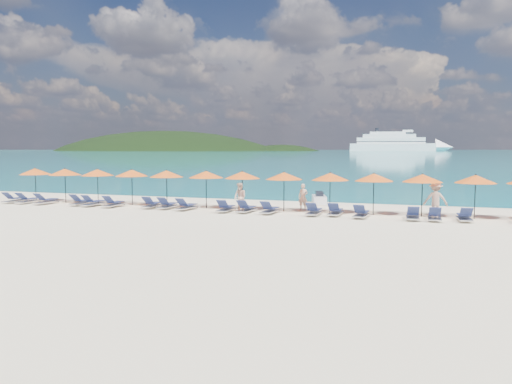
% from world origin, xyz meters
% --- Properties ---
extents(ground, '(1400.00, 1400.00, 0.00)m').
position_xyz_m(ground, '(0.00, 0.00, 0.00)').
color(ground, beige).
extents(sea, '(1600.00, 1300.00, 0.01)m').
position_xyz_m(sea, '(0.00, 660.00, 0.01)').
color(sea, '#1FA9B2').
rests_on(sea, ground).
extents(headland_main, '(374.00, 242.00, 126.50)m').
position_xyz_m(headland_main, '(-300.00, 540.00, -38.00)').
color(headland_main, black).
rests_on(headland_main, ground).
extents(headland_small, '(162.00, 126.00, 85.50)m').
position_xyz_m(headland_small, '(-150.00, 560.00, -35.00)').
color(headland_small, black).
rests_on(headland_small, ground).
extents(cruise_ship, '(119.69, 27.35, 33.03)m').
position_xyz_m(cruise_ship, '(-12.98, 601.62, 8.60)').
color(cruise_ship, white).
rests_on(cruise_ship, ground).
extents(jetski, '(1.37, 2.30, 0.77)m').
position_xyz_m(jetski, '(2.31, 9.07, 0.32)').
color(jetski, silver).
rests_on(jetski, ground).
extents(beachgoer_a, '(0.59, 0.41, 1.53)m').
position_xyz_m(beachgoer_a, '(2.08, 5.39, 0.77)').
color(beachgoer_a, '#D8A58A').
rests_on(beachgoer_a, ground).
extents(beachgoer_b, '(0.92, 0.78, 1.63)m').
position_xyz_m(beachgoer_b, '(-1.15, 3.62, 0.82)').
color(beachgoer_b, '#D8A58A').
rests_on(beachgoer_b, ground).
extents(beachgoer_c, '(1.24, 0.61, 1.88)m').
position_xyz_m(beachgoer_c, '(9.24, 4.47, 0.94)').
color(beachgoer_c, '#D8A58A').
rests_on(beachgoer_c, ground).
extents(umbrella_0, '(2.10, 2.10, 2.28)m').
position_xyz_m(umbrella_0, '(-16.10, 4.51, 2.02)').
color(umbrella_0, black).
rests_on(umbrella_0, ground).
extents(umbrella_1, '(2.10, 2.10, 2.28)m').
position_xyz_m(umbrella_1, '(-13.70, 4.52, 2.02)').
color(umbrella_1, black).
rests_on(umbrella_1, ground).
extents(umbrella_2, '(2.10, 2.10, 2.28)m').
position_xyz_m(umbrella_2, '(-11.24, 4.58, 2.02)').
color(umbrella_2, black).
rests_on(umbrella_2, ground).
extents(umbrella_3, '(2.10, 2.10, 2.28)m').
position_xyz_m(umbrella_3, '(-8.77, 4.67, 2.02)').
color(umbrella_3, black).
rests_on(umbrella_3, ground).
extents(umbrella_4, '(2.10, 2.10, 2.28)m').
position_xyz_m(umbrella_4, '(-6.23, 4.50, 2.02)').
color(umbrella_4, black).
rests_on(umbrella_4, ground).
extents(umbrella_5, '(2.10, 2.10, 2.28)m').
position_xyz_m(umbrella_5, '(-3.62, 4.53, 2.02)').
color(umbrella_5, black).
rests_on(umbrella_5, ground).
extents(umbrella_6, '(2.10, 2.10, 2.28)m').
position_xyz_m(umbrella_6, '(-1.36, 4.59, 2.02)').
color(umbrella_6, black).
rests_on(umbrella_6, ground).
extents(umbrella_7, '(2.10, 2.10, 2.28)m').
position_xyz_m(umbrella_7, '(1.17, 4.48, 2.02)').
color(umbrella_7, black).
rests_on(umbrella_7, ground).
extents(umbrella_8, '(2.10, 2.10, 2.28)m').
position_xyz_m(umbrella_8, '(3.76, 4.61, 2.02)').
color(umbrella_8, black).
rests_on(umbrella_8, ground).
extents(umbrella_9, '(2.10, 2.10, 2.28)m').
position_xyz_m(umbrella_9, '(6.10, 4.65, 2.02)').
color(umbrella_9, black).
rests_on(umbrella_9, ground).
extents(umbrella_10, '(2.10, 2.10, 2.28)m').
position_xyz_m(umbrella_10, '(8.57, 4.68, 2.02)').
color(umbrella_10, black).
rests_on(umbrella_10, ground).
extents(umbrella_11, '(2.10, 2.10, 2.28)m').
position_xyz_m(umbrella_11, '(11.12, 4.73, 2.02)').
color(umbrella_11, black).
rests_on(umbrella_11, ground).
extents(lounger_0, '(0.65, 1.71, 0.66)m').
position_xyz_m(lounger_0, '(-16.73, 3.26, 0.24)').
color(lounger_0, silver).
rests_on(lounger_0, ground).
extents(lounger_1, '(0.63, 1.70, 0.66)m').
position_xyz_m(lounger_1, '(-15.62, 3.22, 0.24)').
color(lounger_1, silver).
rests_on(lounger_1, ground).
extents(lounger_2, '(0.71, 1.73, 0.66)m').
position_xyz_m(lounger_2, '(-14.22, 3.26, 0.24)').
color(lounger_2, silver).
rests_on(lounger_2, ground).
extents(lounger_3, '(0.67, 1.72, 0.66)m').
position_xyz_m(lounger_3, '(-11.66, 3.41, 0.24)').
color(lounger_3, silver).
rests_on(lounger_3, ground).
extents(lounger_4, '(0.73, 1.74, 0.66)m').
position_xyz_m(lounger_4, '(-10.66, 3.26, 0.24)').
color(lounger_4, silver).
rests_on(lounger_4, ground).
extents(lounger_5, '(0.63, 1.70, 0.66)m').
position_xyz_m(lounger_5, '(-9.19, 3.22, 0.24)').
color(lounger_5, silver).
rests_on(lounger_5, ground).
extents(lounger_6, '(0.68, 1.72, 0.66)m').
position_xyz_m(lounger_6, '(-6.70, 3.52, 0.24)').
color(lounger_6, silver).
rests_on(lounger_6, ground).
extents(lounger_7, '(0.67, 1.72, 0.66)m').
position_xyz_m(lounger_7, '(-5.63, 3.47, 0.24)').
color(lounger_7, silver).
rests_on(lounger_7, ground).
extents(lounger_8, '(0.78, 1.75, 0.66)m').
position_xyz_m(lounger_8, '(-4.34, 3.30, 0.24)').
color(lounger_8, silver).
rests_on(lounger_8, ground).
extents(lounger_9, '(0.66, 1.71, 0.66)m').
position_xyz_m(lounger_9, '(-1.85, 3.20, 0.24)').
color(lounger_9, silver).
rests_on(lounger_9, ground).
extents(lounger_10, '(0.75, 1.74, 0.66)m').
position_xyz_m(lounger_10, '(-0.66, 3.32, 0.24)').
color(lounger_10, silver).
rests_on(lounger_10, ground).
extents(lounger_11, '(0.75, 1.74, 0.66)m').
position_xyz_m(lounger_11, '(0.71, 3.23, 0.24)').
color(lounger_11, silver).
rests_on(lounger_11, ground).
extents(lounger_12, '(0.66, 1.72, 0.66)m').
position_xyz_m(lounger_12, '(3.13, 3.32, 0.24)').
color(lounger_12, silver).
rests_on(lounger_12, ground).
extents(lounger_13, '(0.65, 1.71, 0.66)m').
position_xyz_m(lounger_13, '(4.24, 3.55, 0.24)').
color(lounger_13, silver).
rests_on(lounger_13, ground).
extents(lounger_14, '(0.76, 1.75, 0.66)m').
position_xyz_m(lounger_14, '(5.63, 3.17, 0.24)').
color(lounger_14, silver).
rests_on(lounger_14, ground).
extents(lounger_15, '(0.70, 1.73, 0.66)m').
position_xyz_m(lounger_15, '(8.15, 3.23, 0.24)').
color(lounger_15, silver).
rests_on(lounger_15, ground).
extents(lounger_16, '(0.64, 1.71, 0.66)m').
position_xyz_m(lounger_16, '(9.17, 3.22, 0.24)').
color(lounger_16, silver).
rests_on(lounger_16, ground).
extents(lounger_17, '(0.72, 1.73, 0.66)m').
position_xyz_m(lounger_17, '(10.56, 3.49, 0.24)').
color(lounger_17, silver).
rests_on(lounger_17, ground).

